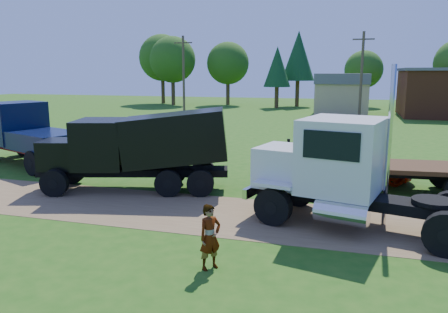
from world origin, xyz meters
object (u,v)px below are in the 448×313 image
(white_semi_tractor, at_px, (344,172))
(spectator_a, at_px, (210,237))
(orange_pickup, at_px, (353,165))
(black_dump_truck, at_px, (141,146))
(navy_truck, at_px, (23,133))
(flatbed_trailer, at_px, (384,170))

(white_semi_tractor, xyz_separation_m, spectator_a, (-3.08, -4.27, -0.90))
(orange_pickup, relative_size, spectator_a, 3.20)
(white_semi_tractor, relative_size, spectator_a, 5.19)
(black_dump_truck, distance_m, navy_truck, 8.93)
(flatbed_trailer, bearing_deg, black_dump_truck, -170.04)
(navy_truck, distance_m, flatbed_trailer, 18.06)
(flatbed_trailer, bearing_deg, spectator_a, -122.41)
(black_dump_truck, bearing_deg, orange_pickup, 9.74)
(black_dump_truck, height_order, orange_pickup, black_dump_truck)
(black_dump_truck, distance_m, orange_pickup, 9.41)
(navy_truck, relative_size, spectator_a, 4.62)
(orange_pickup, distance_m, flatbed_trailer, 1.94)
(white_semi_tractor, distance_m, flatbed_trailer, 4.96)
(orange_pickup, bearing_deg, flatbed_trailer, -156.66)
(navy_truck, bearing_deg, white_semi_tractor, 4.27)
(navy_truck, relative_size, orange_pickup, 1.44)
(flatbed_trailer, relative_size, spectator_a, 4.96)
(black_dump_truck, height_order, navy_truck, black_dump_truck)
(white_semi_tractor, xyz_separation_m, orange_pickup, (0.32, 6.13, -1.00))
(navy_truck, height_order, spectator_a, navy_truck)
(orange_pickup, bearing_deg, navy_truck, 77.43)
(white_semi_tractor, height_order, black_dump_truck, white_semi_tractor)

